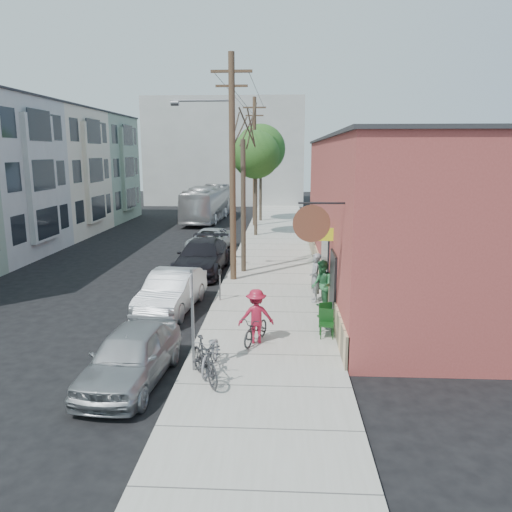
{
  "coord_description": "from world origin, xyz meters",
  "views": [
    {
      "loc": [
        4.7,
        -17.66,
        5.93
      ],
      "look_at": [
        3.57,
        3.62,
        1.5
      ],
      "focal_mm": 35.0,
      "sensor_mm": 36.0,
      "label": 1
    }
  ],
  "objects_px": {
    "patron_grey": "(315,278)",
    "car_0": "(131,356)",
    "car_1": "(172,291)",
    "car_2": "(202,257)",
    "tree_leafy_far": "(261,149)",
    "sign_post": "(192,311)",
    "patio_chair_a": "(327,324)",
    "parking_meter_far": "(235,249)",
    "patio_chair_b": "(326,317)",
    "tree_bare": "(243,207)",
    "car_3": "(210,240)",
    "tree_leafy_mid": "(256,155)",
    "cyclist": "(256,316)",
    "bus": "(208,203)",
    "parked_bike_b": "(211,352)",
    "parking_meter_near": "(220,280)",
    "utility_pole_near": "(231,165)",
    "parked_bike_a": "(205,360)",
    "patron_green": "(322,285)"
  },
  "relations": [
    {
      "from": "parking_meter_far",
      "to": "parked_bike_a",
      "type": "height_order",
      "value": "parking_meter_far"
    },
    {
      "from": "sign_post",
      "to": "patio_chair_a",
      "type": "distance_m",
      "value": 4.78
    },
    {
      "from": "cyclist",
      "to": "bus",
      "type": "xyz_separation_m",
      "value": [
        -5.83,
        29.18,
        0.52
      ]
    },
    {
      "from": "tree_leafy_far",
      "to": "car_3",
      "type": "bearing_deg",
      "value": -100.87
    },
    {
      "from": "patio_chair_a",
      "to": "parked_bike_b",
      "type": "relative_size",
      "value": 0.48
    },
    {
      "from": "sign_post",
      "to": "parked_bike_a",
      "type": "distance_m",
      "value": 1.34
    },
    {
      "from": "sign_post",
      "to": "patio_chair_b",
      "type": "xyz_separation_m",
      "value": [
        3.82,
        3.34,
        -1.24
      ]
    },
    {
      "from": "car_1",
      "to": "car_2",
      "type": "xyz_separation_m",
      "value": [
        0.19,
        6.19,
        0.05
      ]
    },
    {
      "from": "parked_bike_b",
      "to": "car_3",
      "type": "relative_size",
      "value": 0.38
    },
    {
      "from": "sign_post",
      "to": "cyclist",
      "type": "relative_size",
      "value": 1.64
    },
    {
      "from": "parking_meter_far",
      "to": "parked_bike_b",
      "type": "bearing_deg",
      "value": -87.53
    },
    {
      "from": "patio_chair_a",
      "to": "car_0",
      "type": "distance_m",
      "value": 6.21
    },
    {
      "from": "car_0",
      "to": "car_2",
      "type": "relative_size",
      "value": 0.78
    },
    {
      "from": "tree_bare",
      "to": "patron_green",
      "type": "height_order",
      "value": "tree_bare"
    },
    {
      "from": "tree_leafy_mid",
      "to": "parked_bike_b",
      "type": "distance_m",
      "value": 23.21
    },
    {
      "from": "tree_bare",
      "to": "car_3",
      "type": "height_order",
      "value": "tree_bare"
    },
    {
      "from": "parking_meter_far",
      "to": "patio_chair_b",
      "type": "bearing_deg",
      "value": -67.82
    },
    {
      "from": "tree_leafy_far",
      "to": "patron_grey",
      "type": "bearing_deg",
      "value": -82.37
    },
    {
      "from": "sign_post",
      "to": "patio_chair_b",
      "type": "distance_m",
      "value": 5.23
    },
    {
      "from": "car_1",
      "to": "car_2",
      "type": "relative_size",
      "value": 0.83
    },
    {
      "from": "patio_chair_a",
      "to": "car_2",
      "type": "height_order",
      "value": "car_2"
    },
    {
      "from": "car_1",
      "to": "tree_leafy_far",
      "type": "bearing_deg",
      "value": 90.22
    },
    {
      "from": "utility_pole_near",
      "to": "patio_chair_b",
      "type": "bearing_deg",
      "value": -60.24
    },
    {
      "from": "car_0",
      "to": "parked_bike_a",
      "type": "bearing_deg",
      "value": 1.84
    },
    {
      "from": "tree_leafy_mid",
      "to": "cyclist",
      "type": "distance_m",
      "value": 21.19
    },
    {
      "from": "parking_meter_near",
      "to": "car_3",
      "type": "bearing_deg",
      "value": 100.28
    },
    {
      "from": "parking_meter_near",
      "to": "bus",
      "type": "height_order",
      "value": "bus"
    },
    {
      "from": "sign_post",
      "to": "parked_bike_b",
      "type": "distance_m",
      "value": 1.29
    },
    {
      "from": "sign_post",
      "to": "patio_chair_a",
      "type": "relative_size",
      "value": 3.18
    },
    {
      "from": "tree_leafy_far",
      "to": "patron_grey",
      "type": "relative_size",
      "value": 4.22
    },
    {
      "from": "patron_grey",
      "to": "car_2",
      "type": "xyz_separation_m",
      "value": [
        -5.3,
        5.15,
        -0.31
      ]
    },
    {
      "from": "tree_leafy_mid",
      "to": "car_3",
      "type": "height_order",
      "value": "tree_leafy_mid"
    },
    {
      "from": "utility_pole_near",
      "to": "patio_chair_a",
      "type": "xyz_separation_m",
      "value": [
        3.75,
        -7.32,
        -4.82
      ]
    },
    {
      "from": "parking_meter_far",
      "to": "cyclist",
      "type": "relative_size",
      "value": 0.73
    },
    {
      "from": "parking_meter_near",
      "to": "bus",
      "type": "relative_size",
      "value": 0.11
    },
    {
      "from": "tree_leafy_mid",
      "to": "patron_grey",
      "type": "distance_m",
      "value": 17.1
    },
    {
      "from": "bus",
      "to": "parking_meter_near",
      "type": "bearing_deg",
      "value": -77.28
    },
    {
      "from": "tree_leafy_mid",
      "to": "bus",
      "type": "xyz_separation_m",
      "value": [
        -4.7,
        8.57,
        -4.24
      ]
    },
    {
      "from": "tree_leafy_far",
      "to": "car_0",
      "type": "xyz_separation_m",
      "value": [
        -2.0,
        -31.12,
        -5.47
      ]
    },
    {
      "from": "patron_grey",
      "to": "parked_bike_b",
      "type": "bearing_deg",
      "value": -27.79
    },
    {
      "from": "car_0",
      "to": "patron_grey",
      "type": "bearing_deg",
      "value": 58.21
    },
    {
      "from": "patron_grey",
      "to": "patio_chair_a",
      "type": "bearing_deg",
      "value": 0.3
    },
    {
      "from": "car_1",
      "to": "car_2",
      "type": "distance_m",
      "value": 6.19
    },
    {
      "from": "tree_leafy_mid",
      "to": "cyclist",
      "type": "xyz_separation_m",
      "value": [
        1.13,
        -20.61,
        -4.76
      ]
    },
    {
      "from": "patron_grey",
      "to": "car_0",
      "type": "bearing_deg",
      "value": -37.78
    },
    {
      "from": "utility_pole_near",
      "to": "parked_bike_b",
      "type": "distance_m",
      "value": 10.98
    },
    {
      "from": "patron_grey",
      "to": "parked_bike_b",
      "type": "distance_m",
      "value": 7.26
    },
    {
      "from": "patio_chair_a",
      "to": "car_3",
      "type": "relative_size",
      "value": 0.18
    },
    {
      "from": "parked_bike_b",
      "to": "car_0",
      "type": "height_order",
      "value": "car_0"
    },
    {
      "from": "tree_bare",
      "to": "car_1",
      "type": "relative_size",
      "value": 1.38
    }
  ]
}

